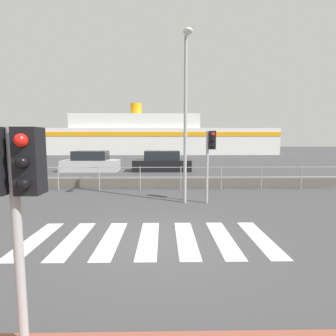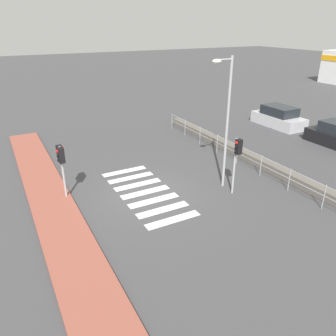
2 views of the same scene
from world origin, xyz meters
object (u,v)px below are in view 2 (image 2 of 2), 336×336
(traffic_light_near, at_px, (61,158))
(parked_car_silver, at_px, (279,118))
(streetlamp, at_px, (225,111))
(traffic_light_far, at_px, (237,154))

(traffic_light_near, distance_m, parked_car_silver, 17.56)
(streetlamp, height_order, parked_car_silver, streetlamp)
(streetlamp, relative_size, parked_car_silver, 1.48)
(parked_car_silver, bearing_deg, streetlamp, -58.40)
(streetlamp, bearing_deg, traffic_light_far, 6.49)
(traffic_light_near, height_order, streetlamp, streetlamp)
(traffic_light_near, relative_size, streetlamp, 0.41)
(traffic_light_far, bearing_deg, streetlamp, -173.51)
(traffic_light_far, bearing_deg, parked_car_silver, 125.50)
(traffic_light_near, distance_m, traffic_light_far, 7.69)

